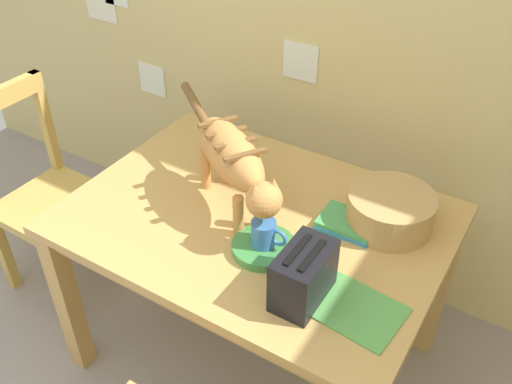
{
  "coord_description": "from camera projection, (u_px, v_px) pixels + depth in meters",
  "views": [
    {
      "loc": [
        0.87,
        -0.04,
        1.95
      ],
      "look_at": [
        0.1,
        1.21,
        0.83
      ],
      "focal_mm": 39.71,
      "sensor_mm": 36.0,
      "label": 1
    }
  ],
  "objects": [
    {
      "name": "book_stack",
      "position": [
        348.0,
        223.0,
        1.86
      ],
      "size": [
        0.19,
        0.15,
        0.03
      ],
      "color": "#318AC8",
      "rests_on": "dining_table"
    },
    {
      "name": "wicker_basket",
      "position": [
        390.0,
        210.0,
        1.84
      ],
      "size": [
        0.28,
        0.28,
        0.12
      ],
      "color": "tan",
      "rests_on": "dining_table"
    },
    {
      "name": "wooden_chair_near",
      "position": [
        47.0,
        198.0,
        2.44
      ],
      "size": [
        0.43,
        0.43,
        0.93
      ],
      "rotation": [
        0.0,
        0.0,
        -1.59
      ],
      "color": "tan",
      "rests_on": "ground_plane"
    },
    {
      "name": "coffee_mug",
      "position": [
        265.0,
        233.0,
        1.73
      ],
      "size": [
        0.12,
        0.08,
        0.09
      ],
      "color": "#3873BE",
      "rests_on": "saucer_bowl"
    },
    {
      "name": "cat",
      "position": [
        234.0,
        160.0,
        1.81
      ],
      "size": [
        0.64,
        0.44,
        0.3
      ],
      "rotation": [
        0.0,
        0.0,
        -2.15
      ],
      "color": "#CA8948",
      "rests_on": "dining_table"
    },
    {
      "name": "toaster",
      "position": [
        303.0,
        276.0,
        1.57
      ],
      "size": [
        0.12,
        0.2,
        0.18
      ],
      "color": "black",
      "rests_on": "dining_table"
    },
    {
      "name": "saucer_bowl",
      "position": [
        264.0,
        247.0,
        1.76
      ],
      "size": [
        0.2,
        0.2,
        0.03
      ],
      "primitive_type": "cylinder",
      "color": "#3F8A43",
      "rests_on": "dining_table"
    },
    {
      "name": "dining_table",
      "position": [
        256.0,
        235.0,
        1.96
      ],
      "size": [
        1.25,
        0.91,
        0.73
      ],
      "color": "tan",
      "rests_on": "ground_plane"
    },
    {
      "name": "magazine",
      "position": [
        351.0,
        307.0,
        1.58
      ],
      "size": [
        0.3,
        0.22,
        0.01
      ],
      "primitive_type": "cube",
      "rotation": [
        0.0,
        0.0,
        -0.1
      ],
      "color": "#57A24E",
      "rests_on": "dining_table"
    }
  ]
}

